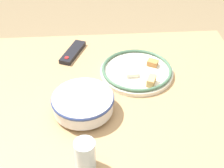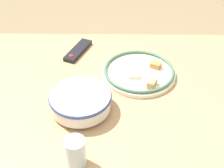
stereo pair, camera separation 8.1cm
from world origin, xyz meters
name	(u,v)px [view 2 (the right image)]	position (x,y,z in m)	size (l,w,h in m)	color
dining_table	(112,112)	(0.00, 0.00, 0.66)	(1.19, 0.98, 0.75)	tan
noodle_bowl	(81,101)	(-0.11, -0.08, 0.79)	(0.23, 0.23, 0.07)	silver
food_plate	(139,72)	(0.12, 0.14, 0.76)	(0.32, 0.32, 0.05)	silver
tv_remote	(78,51)	(-0.16, 0.32, 0.76)	(0.12, 0.20, 0.02)	black
drinking_glass	(76,153)	(-0.11, -0.33, 0.80)	(0.07, 0.07, 0.11)	silver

